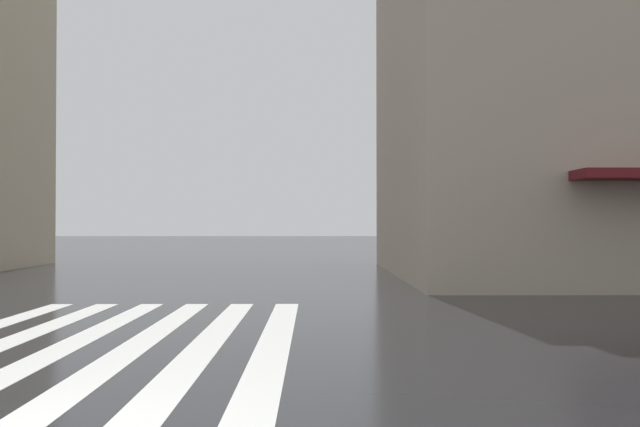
{
  "coord_description": "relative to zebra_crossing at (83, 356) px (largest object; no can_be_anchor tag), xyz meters",
  "views": [
    {
      "loc": [
        -5.88,
        -2.5,
        1.77
      ],
      "look_at": [
        8.12,
        -2.62,
        1.99
      ],
      "focal_mm": 41.2,
      "sensor_mm": 36.0,
      "label": 1
    }
  ],
  "objects": [
    {
      "name": "zebra_crossing",
      "position": [
        0.0,
        0.0,
        0.0
      ],
      "size": [
        13.0,
        5.5,
        0.01
      ],
      "color": "silver",
      "rests_on": "ground_plane"
    }
  ]
}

